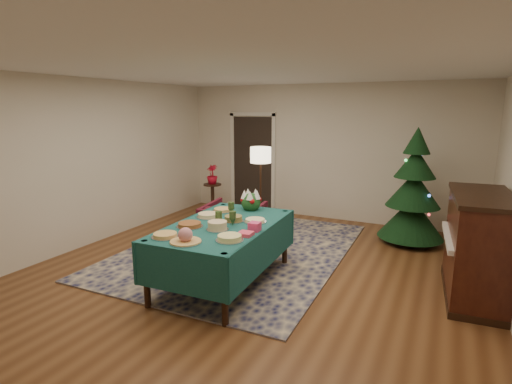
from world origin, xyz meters
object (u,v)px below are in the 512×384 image
at_px(buffet_table, 224,236).
at_px(floor_lamp, 261,160).
at_px(christmas_tree, 413,192).
at_px(piano, 478,248).
at_px(gift_box, 255,227).
at_px(armchair, 234,225).
at_px(side_table, 213,200).
at_px(potted_plant, 212,179).

xyz_separation_m(buffet_table, floor_lamp, (-0.56, 2.27, 0.67)).
relative_size(buffet_table, floor_lamp, 1.36).
distance_m(christmas_tree, piano, 1.99).
relative_size(floor_lamp, christmas_tree, 0.80).
height_order(gift_box, floor_lamp, floor_lamp).
distance_m(armchair, side_table, 2.33).
relative_size(christmas_tree, piano, 1.29).
distance_m(side_table, potted_plant, 0.45).
distance_m(side_table, piano, 5.17).
bearing_deg(side_table, christmas_tree, -0.91).
height_order(buffet_table, potted_plant, potted_plant).
relative_size(buffet_table, gift_box, 16.47).
bearing_deg(piano, armchair, 179.11).
relative_size(gift_box, side_table, 0.19).
height_order(floor_lamp, christmas_tree, christmas_tree).
distance_m(gift_box, floor_lamp, 2.62).
height_order(buffet_table, gift_box, gift_box).
bearing_deg(gift_box, armchair, 129.06).
xyz_separation_m(gift_box, potted_plant, (-2.43, 2.91, -0.07)).
height_order(side_table, christmas_tree, christmas_tree).
bearing_deg(potted_plant, side_table, 0.00).
bearing_deg(piano, potted_plant, 159.22).
height_order(floor_lamp, piano, floor_lamp).
bearing_deg(piano, christmas_tree, 116.51).
bearing_deg(armchair, piano, 171.82).
bearing_deg(potted_plant, gift_box, -50.22).
xyz_separation_m(armchair, floor_lamp, (-0.12, 1.22, 0.87)).
height_order(buffet_table, armchair, armchair).
relative_size(gift_box, floor_lamp, 0.08).
height_order(side_table, potted_plant, potted_plant).
xyz_separation_m(floor_lamp, potted_plant, (-1.38, 0.55, -0.53)).
distance_m(floor_lamp, christmas_tree, 2.64).
bearing_deg(christmas_tree, buffet_table, -125.88).
bearing_deg(armchair, side_table, -57.04).
height_order(potted_plant, piano, piano).
bearing_deg(piano, gift_box, -155.70).
bearing_deg(floor_lamp, piano, -20.36).
xyz_separation_m(buffet_table, piano, (2.88, 0.99, -0.02)).
bearing_deg(gift_box, buffet_table, 169.32).
bearing_deg(buffet_table, side_table, 124.57).
bearing_deg(armchair, floor_lamp, -91.62).
distance_m(gift_box, potted_plant, 3.79).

